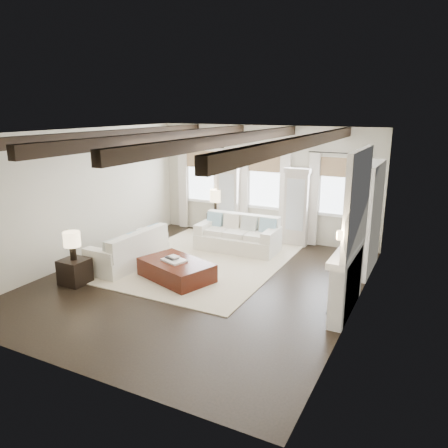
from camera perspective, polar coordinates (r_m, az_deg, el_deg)
The scene contains 15 objects.
ground at distance 9.62m, azimuth -3.16°, elevation -7.48°, with size 7.50×7.50×0.00m, color black.
room_shell at distance 9.52m, azimuth 3.30°, elevation 4.16°, with size 6.54×7.54×3.22m.
area_rug at distance 10.78m, azimuth -2.74°, elevation -4.89°, with size 3.71×4.77×0.02m, color beige.
sofa_back at distance 11.56m, azimuth 1.89°, elevation -1.63°, with size 2.17×1.02×0.92m.
sofa_left at distance 10.63m, azimuth -12.15°, elevation -3.53°, with size 1.02×2.08×0.87m.
ottoman at distance 9.70m, azimuth -6.24°, elevation -6.02°, with size 1.60×1.00×0.42m, color black.
tray at distance 9.63m, azimuth -6.53°, elevation -4.72°, with size 0.50×0.38×0.04m, color white.
book_lower at distance 9.69m, azimuth -6.80°, elevation -4.36°, with size 0.26×0.20×0.04m, color #262628.
book_upper at distance 9.63m, azimuth -6.56°, elevation -4.26°, with size 0.22×0.17×0.03m, color beige.
side_table_front at distance 9.94m, azimuth -18.90°, elevation -5.88°, with size 0.54×0.54×0.54m, color black.
lamp_front at distance 9.73m, azimuth -19.25°, elevation -2.09°, with size 0.35×0.35×0.61m.
side_table_back at distance 12.99m, azimuth -0.95°, elevation 0.10°, with size 0.44×0.44×0.67m, color black.
lamp_back at distance 12.80m, azimuth -0.97°, elevation 3.56°, with size 0.40×0.40×0.69m.
candlestick_near at distance 8.32m, azimuth 13.74°, elevation -9.48°, with size 0.14×0.14×0.70m.
candlestick_far at distance 8.75m, azimuth 14.49°, elevation -8.20°, with size 0.15×0.15×0.72m.
Camera 1 is at (4.49, -7.67, 3.68)m, focal length 35.00 mm.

